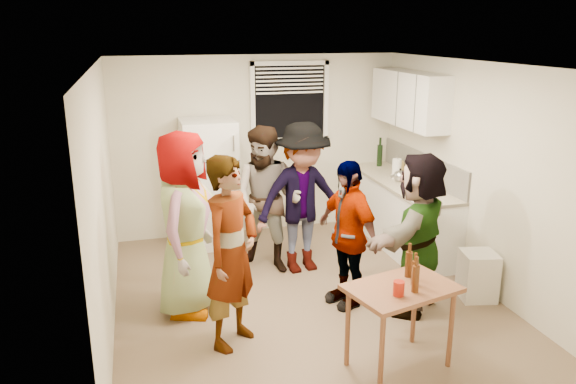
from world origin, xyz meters
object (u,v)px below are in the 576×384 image
object	(u,v)px
refrigerator	(210,183)
guest_stripe	(234,341)
beer_bottle_counter	(417,194)
guest_black	(345,302)
kettle	(400,182)
blue_cup	(414,200)
trash_bin	(478,277)
guest_grey	(189,309)
guest_back_right	(302,269)
serving_table	(397,365)
beer_bottle_table	(414,284)
wine_bottle	(379,166)
guest_back_left	(268,269)
red_cup	(398,295)
guest_orange	(413,308)

from	to	relation	value
refrigerator	guest_stripe	distance (m)	2.73
refrigerator	beer_bottle_counter	xyz separation A→B (m)	(2.35, -1.34, 0.05)
guest_stripe	guest_black	size ratio (longest dim) A/B	1.14
kettle	blue_cup	xyz separation A→B (m)	(-0.21, -0.79, 0.00)
trash_bin	guest_grey	world-z (taller)	trash_bin
guest_back_right	guest_black	distance (m)	0.98
beer_bottle_counter	trash_bin	distance (m)	1.26
serving_table	beer_bottle_table	world-z (taller)	beer_bottle_table
guest_grey	guest_black	world-z (taller)	guest_grey
serving_table	guest_stripe	world-z (taller)	serving_table
refrigerator	blue_cup	size ratio (longest dim) A/B	12.92
guest_back_right	wine_bottle	bearing A→B (deg)	32.47
refrigerator	blue_cup	world-z (taller)	refrigerator
beer_bottle_counter	serving_table	world-z (taller)	beer_bottle_counter
kettle	wine_bottle	world-z (taller)	wine_bottle
wine_bottle	guest_back_left	xyz separation A→B (m)	(-1.97, -1.18, -0.90)
guest_stripe	blue_cup	bearing A→B (deg)	-21.14
beer_bottle_counter	blue_cup	size ratio (longest dim) A/B	1.92
wine_bottle	trash_bin	xyz separation A→B (m)	(0.05, -2.52, -0.65)
trash_bin	red_cup	world-z (taller)	red_cup
wine_bottle	guest_back_left	bearing A→B (deg)	-149.05
wine_bottle	red_cup	world-z (taller)	wine_bottle
refrigerator	trash_bin	bearing A→B (deg)	-43.27
red_cup	guest_stripe	world-z (taller)	red_cup
wine_bottle	red_cup	bearing A→B (deg)	-111.91
refrigerator	beer_bottle_table	world-z (taller)	refrigerator
guest_back_left	guest_orange	xyz separation A→B (m)	(1.25, -1.37, 0.00)
beer_bottle_table	guest_back_left	size ratio (longest dim) A/B	0.12
beer_bottle_counter	blue_cup	bearing A→B (deg)	-127.50
refrigerator	red_cup	distance (m)	3.65
blue_cup	trash_bin	world-z (taller)	blue_cup
blue_cup	guest_back_left	bearing A→B (deg)	163.80
blue_cup	guest_black	world-z (taller)	blue_cup
red_cup	guest_black	xyz separation A→B (m)	(0.09, 1.37, -0.76)
red_cup	guest_orange	xyz separation A→B (m)	(0.74, 1.05, -0.76)
guest_orange	beer_bottle_counter	bearing A→B (deg)	-158.28
guest_grey	guest_black	xyz separation A→B (m)	(1.64, -0.28, 0.00)
beer_bottle_table	guest_grey	size ratio (longest dim) A/B	0.11
guest_black	guest_orange	bearing A→B (deg)	47.58
red_cup	guest_back_left	distance (m)	2.59
serving_table	wine_bottle	bearing A→B (deg)	68.74
red_cup	guest_back_left	size ratio (longest dim) A/B	0.07
wine_bottle	beer_bottle_counter	distance (m)	1.46
blue_cup	red_cup	distance (m)	2.26
refrigerator	guest_back_left	xyz separation A→B (m)	(0.53, -1.07, -0.85)
red_cup	guest_black	distance (m)	1.56
refrigerator	guest_black	distance (m)	2.56
beer_bottle_table	guest_stripe	world-z (taller)	beer_bottle_table
guest_grey	guest_stripe	size ratio (longest dim) A/B	1.06
blue_cup	guest_stripe	world-z (taller)	blue_cup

